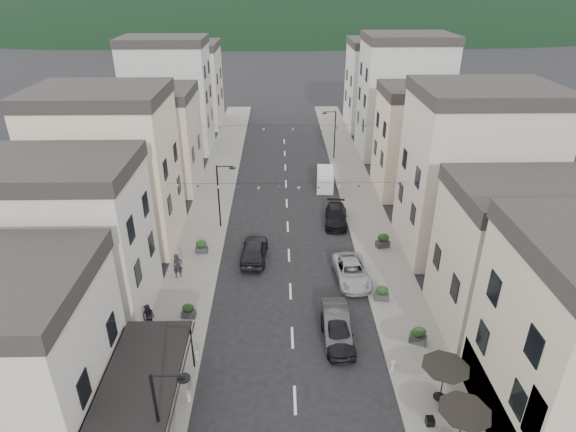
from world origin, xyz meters
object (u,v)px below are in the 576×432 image
parked_car_a (338,333)px  delivery_van (325,178)px  parked_car_e (254,250)px  parked_car_d (336,216)px  pedestrian_b (149,317)px  parked_car_c (351,272)px  parked_car_b (336,323)px  pedestrian_a (178,266)px

parked_car_a → delivery_van: size_ratio=0.98×
parked_car_a → parked_car_e: 11.45m
parked_car_d → delivery_van: bearing=97.3°
parked_car_a → parked_car_d: (1.66, 16.16, -0.03)m
parked_car_a → delivery_van: (1.39, 24.54, 0.28)m
delivery_van → pedestrian_b: (-13.37, -23.06, -0.01)m
parked_car_c → parked_car_d: (-0.14, 9.29, -0.00)m
parked_car_b → pedestrian_a: (-11.21, 6.40, 0.32)m
parked_car_c → parked_car_e: bearing=153.8°
parked_car_e → pedestrian_b: 10.63m
delivery_van → pedestrian_b: delivery_van is taller
parked_car_b → parked_car_a: bearing=-89.3°
parked_car_a → parked_car_b: size_ratio=0.94×
parked_car_b → parked_car_e: parked_car_e is taller
parked_car_c → parked_car_b: bearing=-110.3°
parked_car_c → parked_car_a: bearing=-108.0°
parked_car_e → parked_car_b: bearing=125.1°
parked_car_e → pedestrian_b: size_ratio=2.78×
parked_car_d → pedestrian_a: pedestrian_a is taller
parked_car_b → parked_car_e: (-5.60, 9.01, 0.08)m
parked_car_c → pedestrian_b: pedestrian_b is taller
parked_car_a → pedestrian_b: bearing=169.5°
pedestrian_a → pedestrian_b: 5.94m
parked_car_c → parked_car_d: bearing=87.5°
delivery_van → pedestrian_a: size_ratio=2.32×
parked_car_d → pedestrian_a: size_ratio=2.54×
parked_car_e → parked_car_a: bearing=122.6°
delivery_van → parked_car_a: bearing=-88.6°
parked_car_d → parked_car_b: bearing=-90.8°
delivery_van → parked_car_d: bearing=-83.5°
parked_car_e → delivery_van: bearing=-112.4°
parked_car_d → pedestrian_a: (-12.87, -8.79, 0.37)m
parked_car_c → delivery_van: 17.68m
parked_car_b → parked_car_c: (1.80, 5.90, -0.06)m
parked_car_c → pedestrian_a: (-13.01, 0.50, 0.37)m
parked_car_a → parked_car_c: parked_car_a is taller
parked_car_a → parked_car_e: (-5.60, 9.98, 0.10)m
parked_car_a → parked_car_c: size_ratio=0.85×
parked_car_d → pedestrian_b: (-13.64, -14.68, 0.30)m
parked_car_b → pedestrian_a: bearing=150.9°
delivery_van → pedestrian_a: bearing=-121.6°
parked_car_d → parked_car_e: (-7.26, -6.18, 0.13)m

